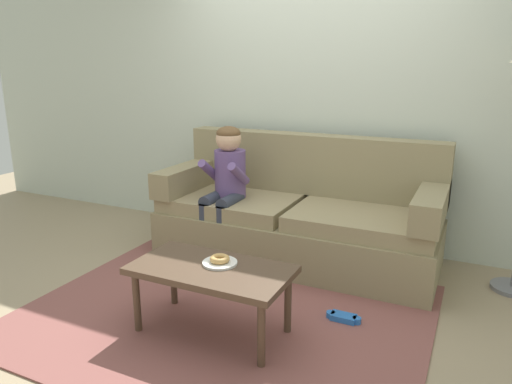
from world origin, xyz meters
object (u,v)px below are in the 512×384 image
couch (298,217)px  donut (220,259)px  toy_controller (343,318)px  person_child (226,179)px  coffee_table (211,275)px

couch → donut: couch is taller
donut → toy_controller: bearing=31.2°
couch → donut: 1.27m
toy_controller → person_child: bearing=-174.6°
coffee_table → person_child: bearing=114.9°
toy_controller → donut: bearing=-115.0°
person_child → toy_controller: person_child is taller
couch → coffee_table: size_ratio=2.39×
coffee_table → toy_controller: size_ratio=4.20×
coffee_table → donut: size_ratio=7.91×
person_child → donut: size_ratio=9.18×
couch → donut: (-0.03, -1.26, 0.11)m
person_child → coffee_table: bearing=-65.1°
coffee_table → person_child: 1.26m
coffee_table → donut: bearing=67.1°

